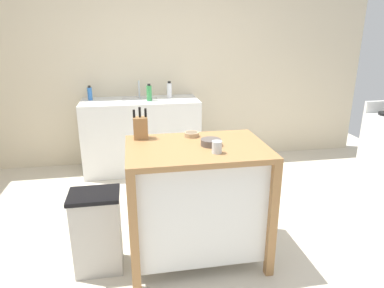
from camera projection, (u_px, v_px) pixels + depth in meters
ground_plane at (183, 248)px, 2.87m from camera, size 6.78×6.78×0.00m
wall_back at (157, 65)px, 4.49m from camera, size 5.78×0.10×2.60m
kitchen_island at (197, 197)px, 2.63m from camera, size 1.03×0.72×0.93m
knife_block at (140, 127)px, 2.65m from camera, size 0.11×0.09×0.25m
bowl_stoneware_deep at (211, 142)px, 2.51m from camera, size 0.15×0.15×0.05m
bowl_ceramic_small at (192, 134)px, 2.72m from camera, size 0.12×0.12×0.03m
drinking_cup at (217, 147)px, 2.35m from camera, size 0.07×0.07×0.09m
trash_bin at (97, 231)px, 2.54m from camera, size 0.36×0.28×0.63m
sink_counter at (142, 135)px, 4.39m from camera, size 1.44×0.60×0.91m
sink_faucet at (139, 89)px, 4.34m from camera, size 0.02×0.02×0.22m
bottle_spray_cleaner at (169, 90)px, 4.37m from camera, size 0.06×0.06×0.21m
bottle_dish_soap at (90, 93)px, 4.22m from camera, size 0.06×0.06×0.18m
bottle_hand_soap at (149, 93)px, 4.18m from camera, size 0.06×0.06×0.21m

